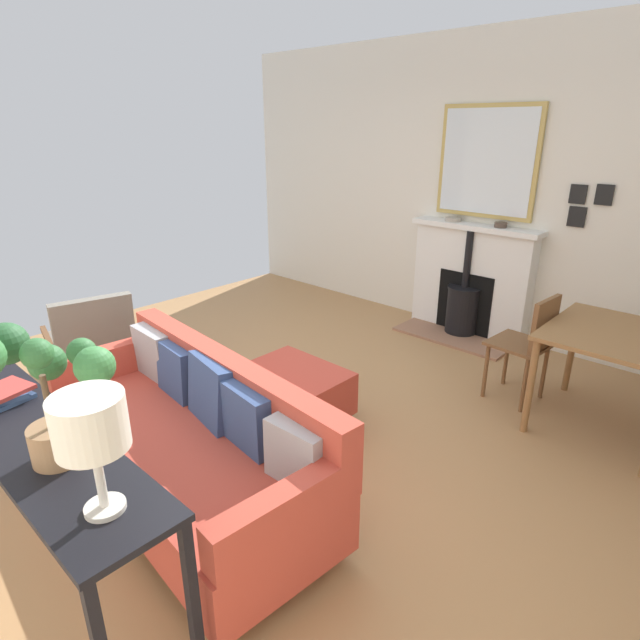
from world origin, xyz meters
The scene contains 16 objects.
ground_plane centered at (0.00, 0.00, 0.00)m, with size 5.81×5.75×0.01m, color #A87A4C.
wall_left centered at (-2.90, 0.00, 1.44)m, with size 0.12×5.75×2.88m, color silver.
fireplace centered at (-2.71, 0.33, 0.50)m, with size 0.61×1.30×1.13m.
mirror_over_mantel centered at (-2.81, 0.33, 1.71)m, with size 0.04×0.99×1.04m.
mantel_bowl_near centered at (-2.72, 0.08, 1.15)m, with size 0.16×0.16×0.04m.
mantel_bowl_far centered at (-2.72, 0.58, 1.16)m, with size 0.12×0.12×0.05m.
sofa centered at (0.67, 0.38, 0.36)m, with size 0.98×2.13×0.81m.
ottoman centered at (-0.29, 0.26, 0.25)m, with size 0.55×0.73×0.40m.
armchair_accent centered at (0.42, -1.37, 0.44)m, with size 0.78×0.71×0.80m.
console_table centered at (1.45, 0.37, 0.71)m, with size 0.40×1.95×0.79m.
table_lamp_far_end centered at (1.45, 1.11, 1.12)m, with size 0.24×0.24×0.44m.
potted_plant centered at (1.45, 0.70, 1.15)m, with size 0.48×0.44×0.61m.
book_stack centered at (1.45, 0.03, 0.82)m, with size 0.28×0.25×0.07m.
dining_table centered at (-1.70, 1.93, 0.64)m, with size 0.93×0.85×0.74m.
dining_chair_near_fireplace centered at (-1.70, 1.37, 0.52)m, with size 0.43×0.43×0.87m.
photo_gallery_row centered at (-2.83, 1.26, 1.42)m, with size 0.02×0.34×0.37m.
Camera 1 is at (1.99, 2.62, 2.04)m, focal length 28.78 mm.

